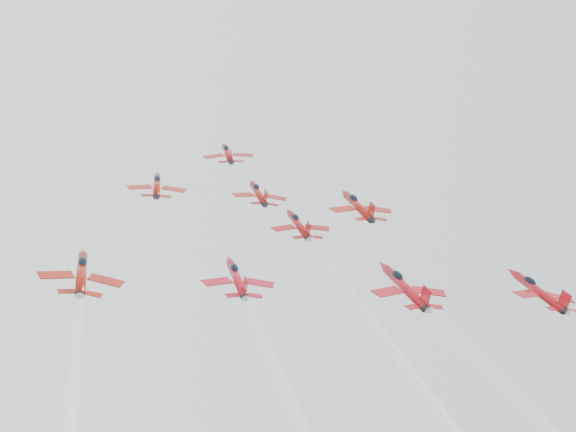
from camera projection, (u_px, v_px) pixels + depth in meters
name	position (u px, v px, depth m)	size (l,w,h in m)	color
jet_lead	(227.00, 153.00, 142.39)	(9.16, 11.37, 8.38)	maroon
jet_row2_left	(157.00, 185.00, 119.17)	(8.81, 10.94, 8.06)	#A01A0F
jet_row2_center	(258.00, 193.00, 124.17)	(8.79, 10.91, 8.04)	maroon
jet_row2_right	(358.00, 205.00, 127.10)	(10.57, 13.12, 9.66)	#9E140F
jet_center	(413.00, 392.00, 76.03)	(8.71, 77.86, 55.98)	maroon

